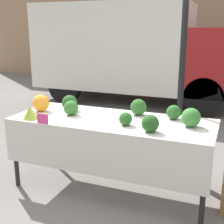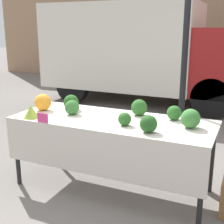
# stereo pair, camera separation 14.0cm
# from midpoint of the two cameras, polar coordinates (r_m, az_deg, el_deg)

# --- Properties ---
(ground_plane) EXTENTS (40.00, 40.00, 0.00)m
(ground_plane) POSITION_cam_midpoint_polar(r_m,az_deg,el_deg) (3.66, 1.13, -13.60)
(ground_plane) COLOR slate
(building_facade) EXTENTS (16.00, 0.60, 4.89)m
(building_facade) POSITION_cam_midpoint_polar(r_m,az_deg,el_deg) (10.47, 18.39, 18.18)
(building_facade) COLOR #9E7A5B
(building_facade) RESTS_ON ground_plane
(tent_pole) EXTENTS (0.07, 0.07, 2.49)m
(tent_pole) POSITION_cam_midpoint_polar(r_m,az_deg,el_deg) (3.66, 14.03, 6.58)
(tent_pole) COLOR black
(tent_pole) RESTS_ON ground_plane
(parked_truck) EXTENTS (4.72, 1.91, 2.31)m
(parked_truck) POSITION_cam_midpoint_polar(r_m,az_deg,el_deg) (7.59, 5.53, 11.29)
(parked_truck) COLOR silver
(parked_truck) RESTS_ON ground_plane
(market_table) EXTENTS (2.17, 0.85, 0.81)m
(market_table) POSITION_cam_midpoint_polar(r_m,az_deg,el_deg) (3.32, 0.74, -3.19)
(market_table) COLOR beige
(market_table) RESTS_ON ground_plane
(orange_cauliflower) EXTENTS (0.20, 0.20, 0.20)m
(orange_cauliflower) POSITION_cam_midpoint_polar(r_m,az_deg,el_deg) (3.75, -11.51, 1.74)
(orange_cauliflower) COLOR orange
(orange_cauliflower) RESTS_ON market_table
(romanesco_head) EXTENTS (0.17, 0.17, 0.14)m
(romanesco_head) POSITION_cam_midpoint_polar(r_m,az_deg,el_deg) (3.48, -13.46, 0.06)
(romanesco_head) COLOR #93B238
(romanesco_head) RESTS_ON market_table
(broccoli_head_0) EXTENTS (0.19, 0.19, 0.19)m
(broccoli_head_0) POSITION_cam_midpoint_polar(r_m,az_deg,el_deg) (3.15, 15.41, -1.16)
(broccoli_head_0) COLOR #387533
(broccoli_head_0) RESTS_ON market_table
(broccoli_head_1) EXTENTS (0.15, 0.15, 0.15)m
(broccoli_head_1) POSITION_cam_midpoint_polar(r_m,az_deg,el_deg) (3.38, 12.47, -0.16)
(broccoli_head_1) COLOR #285B23
(broccoli_head_1) RESTS_ON market_table
(broccoli_head_2) EXTENTS (0.13, 0.13, 0.13)m
(broccoli_head_2) POSITION_cam_midpoint_polar(r_m,az_deg,el_deg) (3.12, 3.61, -1.30)
(broccoli_head_2) COLOR #285B23
(broccoli_head_2) RESTS_ON market_table
(broccoli_head_3) EXTENTS (0.18, 0.18, 0.18)m
(broccoli_head_3) POSITION_cam_midpoint_polar(r_m,az_deg,el_deg) (3.73, -6.41, 1.77)
(broccoli_head_3) COLOR #23511E
(broccoli_head_3) RESTS_ON market_table
(broccoli_head_4) EXTENTS (0.18, 0.18, 0.18)m
(broccoli_head_4) POSITION_cam_midpoint_polar(r_m,az_deg,el_deg) (3.49, 6.14, 0.83)
(broccoli_head_4) COLOR #285B23
(broccoli_head_4) RESTS_ON market_table
(broccoli_head_5) EXTENTS (0.17, 0.17, 0.17)m
(broccoli_head_5) POSITION_cam_midpoint_polar(r_m,az_deg,el_deg) (2.94, 8.05, -2.17)
(broccoli_head_5) COLOR #23511E
(broccoli_head_5) RESTS_ON market_table
(broccoli_head_6) EXTENTS (0.16, 0.16, 0.16)m
(broccoli_head_6) POSITION_cam_midpoint_polar(r_m,az_deg,el_deg) (3.53, -6.21, 0.84)
(broccoli_head_6) COLOR #336B2D
(broccoli_head_6) RESTS_ON market_table
(price_sign) EXTENTS (0.13, 0.01, 0.10)m
(price_sign) POSITION_cam_midpoint_polar(r_m,az_deg,el_deg) (3.28, -11.38, -1.07)
(price_sign) COLOR #E53D84
(price_sign) RESTS_ON market_table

